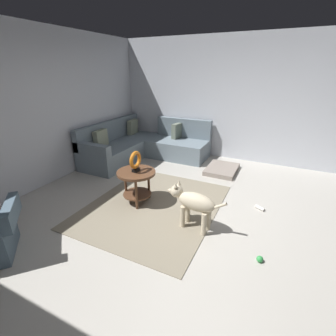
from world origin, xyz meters
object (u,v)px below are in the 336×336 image
at_px(torus_sculpture, 135,161).
at_px(dog_bed_mat, 222,169).
at_px(side_table, 136,179).
at_px(sectional_couch, 143,146).
at_px(dog, 193,203).
at_px(dog_toy_ball, 260,259).
at_px(dog_toy_rope, 260,208).

relative_size(torus_sculpture, dog_bed_mat, 0.41).
bearing_deg(torus_sculpture, side_table, 92.86).
distance_m(torus_sculpture, dog_bed_mat, 2.16).
relative_size(side_table, dog_bed_mat, 0.75).
bearing_deg(sectional_couch, dog_bed_mat, -90.36).
xyz_separation_m(sectional_couch, dog, (-2.10, -2.05, 0.09)).
bearing_deg(dog_toy_ball, torus_sculpture, 75.04).
relative_size(sectional_couch, dog, 2.66).
distance_m(side_table, dog, 1.06).
bearing_deg(torus_sculpture, dog_bed_mat, -26.35).
bearing_deg(dog_toy_rope, sectional_couch, 66.53).
bearing_deg(dog_toy_rope, side_table, 109.12).
relative_size(dog_bed_mat, dog_toy_ball, 10.86).
xyz_separation_m(sectional_couch, dog_toy_ball, (-2.37, -2.96, -0.26)).
distance_m(dog_bed_mat, dog_toy_rope, 1.51).
relative_size(side_table, dog_toy_rope, 3.96).
distance_m(dog, dog_toy_rope, 1.22).
distance_m(sectional_couch, dog_toy_rope, 3.10).
bearing_deg(torus_sculpture, dog_toy_rope, -70.88).
height_order(side_table, torus_sculpture, torus_sculpture).
height_order(torus_sculpture, dog_bed_mat, torus_sculpture).
relative_size(side_table, dog_toy_ball, 8.14).
xyz_separation_m(sectional_couch, torus_sculpture, (-1.86, -1.02, 0.42)).
bearing_deg(dog_toy_rope, dog, 138.01).
relative_size(side_table, torus_sculpture, 1.84).
xyz_separation_m(side_table, dog_toy_ball, (-0.52, -1.93, -0.38)).
xyz_separation_m(dog_bed_mat, dog, (-2.09, -0.12, 0.33)).
bearing_deg(dog, dog_bed_mat, 10.38).
height_order(dog, dog_toy_ball, dog).
bearing_deg(sectional_couch, torus_sculpture, -151.22).
bearing_deg(dog_toy_ball, sectional_couch, 51.22).
bearing_deg(dog_bed_mat, side_table, 153.65).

